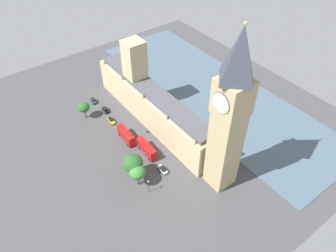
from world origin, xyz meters
The scene contains 16 objects.
ground_plane centered at (0.00, 0.00, 0.00)m, with size 145.16×145.16×0.00m, color #424244.
river_thames centered at (-35.82, 0.00, 0.12)m, with size 43.51×130.64×0.25m, color #475B6B.
parliament_building centered at (-1.99, -1.81, 8.89)m, with size 10.90×69.80×31.80m.
clock_tower centered at (-2.00, 40.07, 30.38)m, with size 9.27×9.27×58.67m.
car_dark_green_under_trees centered at (12.93, -26.70, 0.89)m, with size 2.19×4.15×1.74m.
car_black_far_end centered at (11.69, -17.76, 0.89)m, with size 2.11×4.57×1.74m.
car_yellow_cab_trailing centered at (13.26, -10.01, 0.89)m, with size 1.96×4.86×1.74m.
double_decker_bus_opposite_hall centered at (13.64, 3.10, 2.63)m, with size 3.13×10.62×4.75m.
double_decker_bus_kerbside centered at (11.21, 14.17, 2.63)m, with size 3.03×10.60×4.75m.
car_silver_corner centered at (11.55, 24.86, 0.89)m, with size 2.03×4.69×1.74m.
pedestrian_midblock centered at (4.61, 4.78, 0.74)m, with size 0.64×0.69×1.64m.
plane_tree_by_river_gate centered at (21.84, 24.61, 6.56)m, with size 5.59×5.59×8.98m.
plane_tree_leading centered at (21.30, 21.20, 7.65)m, with size 7.03×7.03×10.66m.
plane_tree_near_tower centered at (20.46, -19.21, 5.60)m, with size 4.90×4.90×7.72m.
street_lamp_slot_10 centered at (20.63, 24.29, 4.56)m, with size 0.56×0.56×6.57m.
street_lamp_slot_11 centered at (20.70, 29.45, 4.17)m, with size 0.56×0.56×5.92m.
Camera 1 is at (55.07, 86.26, 90.77)m, focal length 34.32 mm.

